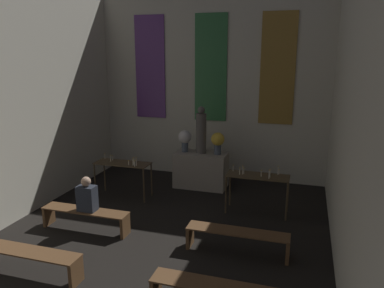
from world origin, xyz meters
TOP-DOWN VIEW (x-y plane):
  - wall_back at (0.00, 9.31)m, footprint 6.55×0.16m
  - wall_right at (3.21, 4.63)m, footprint 0.12×9.50m
  - altar at (0.00, 8.31)m, footprint 1.35×0.69m
  - statue at (0.00, 8.31)m, footprint 0.26×0.26m
  - flower_vase_left at (-0.44, 8.31)m, footprint 0.34×0.34m
  - flower_vase_right at (0.44, 8.31)m, footprint 0.34×0.34m
  - candle_rack_left at (-1.62, 7.08)m, footprint 1.35×0.52m
  - candle_rack_right at (1.63, 7.08)m, footprint 1.35×0.52m
  - pew_second_left at (-1.53, 3.61)m, footprint 1.80×0.36m
  - pew_back_left at (-1.53, 5.24)m, footprint 1.80×0.36m
  - pew_back_right at (1.53, 5.24)m, footprint 1.80×0.36m
  - person_seated at (-1.46, 5.24)m, footprint 0.36×0.24m

SIDE VIEW (x-z plane):
  - pew_second_left at x=-1.53m, z-range 0.10..0.53m
  - pew_back_left at x=-1.53m, z-range 0.10..0.53m
  - pew_back_right at x=1.53m, z-range 0.10..0.53m
  - altar at x=0.00m, z-range 0.00..0.92m
  - person_seated at x=-1.46m, z-range 0.38..1.08m
  - candle_rack_left at x=-1.62m, z-range 0.23..1.28m
  - candle_rack_right at x=1.63m, z-range 0.23..1.29m
  - flower_vase_left at x=-0.44m, z-range 0.99..1.56m
  - flower_vase_right at x=0.44m, z-range 0.99..1.56m
  - statue at x=0.00m, z-range 0.88..2.10m
  - wall_right at x=3.21m, z-range 0.00..5.07m
  - wall_back at x=0.00m, z-range 0.03..5.10m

